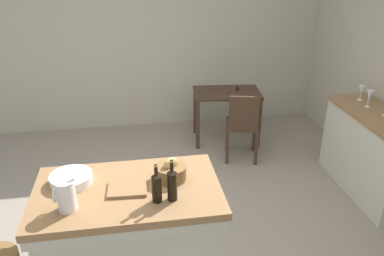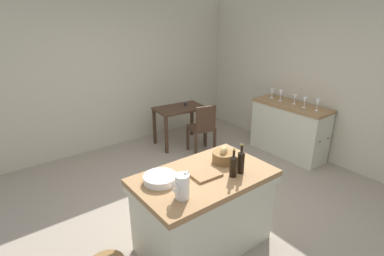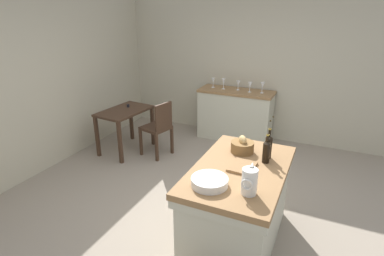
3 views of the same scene
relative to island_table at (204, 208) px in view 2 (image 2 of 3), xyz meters
name	(u,v)px [view 2 (image 2 of 3)]	position (x,y,z in m)	size (l,w,h in m)	color
ground_plane	(199,208)	(0.37, 0.54, -0.47)	(6.76, 6.76, 0.00)	gray
wall_back	(109,76)	(0.37, 3.14, 0.83)	(5.32, 0.12, 2.60)	#B2AA93
wall_right	(324,82)	(2.97, 0.54, 0.83)	(0.12, 5.20, 2.60)	#B2AA93
island_table	(204,208)	(0.00, 0.00, 0.00)	(1.40, 0.85, 0.87)	olive
side_cabinet	(289,129)	(2.63, 0.85, -0.01)	(0.52, 1.34, 0.92)	olive
writing_desk	(180,113)	(1.37, 2.36, 0.14)	(0.95, 0.65, 0.77)	#3D281C
wooden_chair	(203,127)	(1.43, 1.76, 0.03)	(0.48, 0.48, 0.91)	#3D281C
pitcher	(182,186)	(-0.41, -0.19, 0.51)	(0.17, 0.13, 0.27)	silver
wash_bowl	(160,179)	(-0.42, 0.15, 0.43)	(0.32, 0.32, 0.07)	silver
bread_basket	(224,156)	(0.34, 0.08, 0.46)	(0.24, 0.24, 0.19)	brown
cutting_board	(205,174)	(0.00, -0.02, 0.41)	(0.29, 0.22, 0.02)	olive
wine_bottle_dark	(241,161)	(0.32, -0.19, 0.53)	(0.07, 0.07, 0.32)	black
wine_bottle_amber	(233,165)	(0.21, -0.19, 0.52)	(0.07, 0.07, 0.30)	black
wine_glass_far_left	(318,103)	(2.64, 0.40, 0.58)	(0.07, 0.07, 0.19)	white
wine_glass_left	(305,101)	(2.61, 0.61, 0.57)	(0.07, 0.07, 0.18)	white
wine_glass_middle	(295,97)	(2.67, 0.84, 0.56)	(0.07, 0.07, 0.17)	white
wine_glass_right	(281,94)	(2.63, 1.10, 0.58)	(0.07, 0.07, 0.19)	white
wine_glass_far_right	(272,92)	(2.66, 1.31, 0.57)	(0.07, 0.07, 0.17)	white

